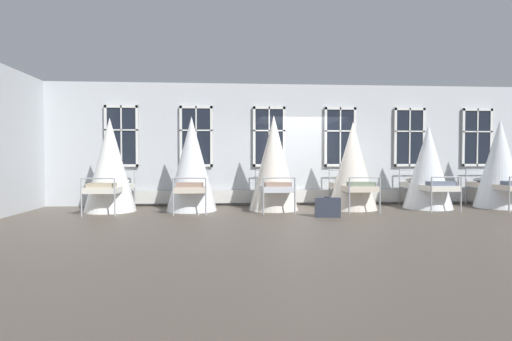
{
  "coord_description": "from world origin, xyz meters",
  "views": [
    {
      "loc": [
        -2.21,
        -10.32,
        1.33
      ],
      "look_at": [
        -1.47,
        0.09,
        1.01
      ],
      "focal_mm": 28.63,
      "sensor_mm": 36.0,
      "label": 1
    }
  ],
  "objects": [
    {
      "name": "ground",
      "position": [
        0.0,
        0.0,
        0.0
      ],
      "size": [
        26.91,
        26.91,
        0.0
      ],
      "primitive_type": "plane",
      "color": "brown"
    },
    {
      "name": "back_wall_with_windows",
      "position": [
        0.0,
        1.25,
        1.71
      ],
      "size": [
        14.46,
        0.1,
        3.42
      ],
      "primitive_type": "cube",
      "color": "silver",
      "rests_on": "ground"
    },
    {
      "name": "window_bank",
      "position": [
        -0.0,
        1.13,
        1.0
      ],
      "size": [
        11.12,
        0.1,
        2.71
      ],
      "color": "black",
      "rests_on": "ground"
    },
    {
      "name": "cot_first",
      "position": [
        -5.12,
        0.07,
        1.13
      ],
      "size": [
        1.27,
        1.88,
        2.33
      ],
      "rotation": [
        0.0,
        0.0,
        1.55
      ],
      "color": "#9EA3A8",
      "rests_on": "ground"
    },
    {
      "name": "cot_second",
      "position": [
        -3.1,
        0.07,
        1.15
      ],
      "size": [
        1.27,
        1.88,
        2.38
      ],
      "rotation": [
        0.0,
        0.0,
        1.6
      ],
      "color": "#9EA3A8",
      "rests_on": "ground"
    },
    {
      "name": "cot_third",
      "position": [
        -1.01,
        0.07,
        1.17
      ],
      "size": [
        1.27,
        1.88,
        2.42
      ],
      "rotation": [
        0.0,
        0.0,
        1.6
      ],
      "color": "#9EA3A8",
      "rests_on": "ground"
    },
    {
      "name": "cot_fourth",
      "position": [
        1.05,
        0.07,
        1.1
      ],
      "size": [
        1.27,
        1.87,
        2.27
      ],
      "rotation": [
        0.0,
        0.0,
        1.58
      ],
      "color": "#9EA3A8",
      "rests_on": "ground"
    },
    {
      "name": "cot_fifth",
      "position": [
        3.1,
        0.11,
        1.08
      ],
      "size": [
        1.27,
        1.86,
        2.22
      ],
      "rotation": [
        0.0,
        0.0,
        1.57
      ],
      "color": "#9EA3A8",
      "rests_on": "ground"
    },
    {
      "name": "cot_sixth",
      "position": [
        5.09,
        0.11,
        1.16
      ],
      "size": [
        1.27,
        1.86,
        2.39
      ],
      "rotation": [
        0.0,
        0.0,
        1.57
      ],
      "color": "#9EA3A8",
      "rests_on": "ground"
    },
    {
      "name": "suitcase_dark",
      "position": [
        0.05,
        -1.31,
        0.22
      ],
      "size": [
        0.58,
        0.27,
        0.47
      ],
      "rotation": [
        0.0,
        0.0,
        -0.12
      ],
      "color": "#2D3342",
      "rests_on": "ground"
    }
  ]
}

